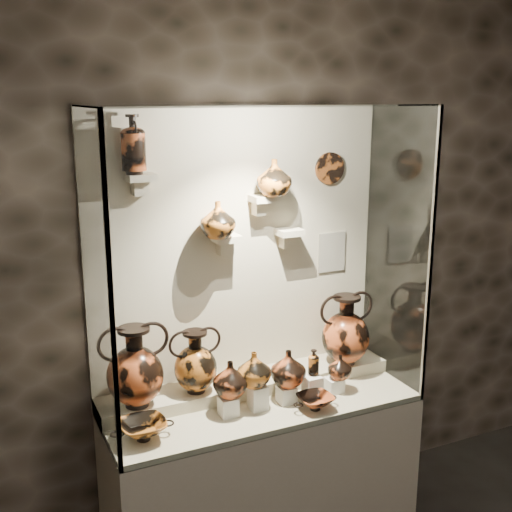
{
  "coord_description": "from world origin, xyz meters",
  "views": [
    {
      "loc": [
        -1.37,
        -0.67,
        2.45
      ],
      "look_at": [
        -0.0,
        2.26,
        1.63
      ],
      "focal_mm": 45.0,
      "sensor_mm": 36.0,
      "label": 1
    }
  ],
  "objects_px": {
    "jug_a": "(230,379)",
    "lekythos_tall": "(133,141)",
    "lekythos_small": "(313,361)",
    "amphora_right": "(346,330)",
    "kylix_left": "(143,428)",
    "jug_e": "(340,367)",
    "amphora_mid": "(195,361)",
    "jug_c": "(288,368)",
    "ovoid_vase_b": "(274,178)",
    "jug_b": "(254,369)",
    "ovoid_vase_a": "(218,220)",
    "amphora_left": "(135,367)",
    "kylix_right": "(315,401)"
  },
  "relations": [
    {
      "from": "lekythos_small",
      "to": "kylix_right",
      "type": "relative_size",
      "value": 0.69
    },
    {
      "from": "jug_c",
      "to": "amphora_left",
      "type": "bearing_deg",
      "value": 148.6
    },
    {
      "from": "ovoid_vase_b",
      "to": "amphora_right",
      "type": "bearing_deg",
      "value": 5.44
    },
    {
      "from": "jug_e",
      "to": "amphora_mid",
      "type": "bearing_deg",
      "value": -175.41
    },
    {
      "from": "amphora_left",
      "to": "jug_c",
      "type": "xyz_separation_m",
      "value": [
        0.79,
        -0.16,
        -0.09
      ]
    },
    {
      "from": "jug_c",
      "to": "ovoid_vase_b",
      "type": "xyz_separation_m",
      "value": [
        0.02,
        0.23,
        1.0
      ]
    },
    {
      "from": "lekythos_small",
      "to": "ovoid_vase_b",
      "type": "height_order",
      "value": "ovoid_vase_b"
    },
    {
      "from": "jug_b",
      "to": "amphora_left",
      "type": "bearing_deg",
      "value": 160.42
    },
    {
      "from": "jug_b",
      "to": "kylix_left",
      "type": "distance_m",
      "value": 0.64
    },
    {
      "from": "jug_a",
      "to": "lekythos_small",
      "type": "xyz_separation_m",
      "value": [
        0.5,
        0.0,
        0.01
      ]
    },
    {
      "from": "lekythos_small",
      "to": "kylix_left",
      "type": "relative_size",
      "value": 0.57
    },
    {
      "from": "jug_a",
      "to": "kylix_left",
      "type": "height_order",
      "value": "jug_a"
    },
    {
      "from": "jug_b",
      "to": "kylix_left",
      "type": "bearing_deg",
      "value": -178.52
    },
    {
      "from": "jug_a",
      "to": "lekythos_tall",
      "type": "bearing_deg",
      "value": 130.88
    },
    {
      "from": "jug_c",
      "to": "lekythos_tall",
      "type": "distance_m",
      "value": 1.43
    },
    {
      "from": "jug_a",
      "to": "amphora_mid",
      "type": "bearing_deg",
      "value": 109.7
    },
    {
      "from": "jug_a",
      "to": "kylix_left",
      "type": "relative_size",
      "value": 0.65
    },
    {
      "from": "amphora_right",
      "to": "jug_b",
      "type": "bearing_deg",
      "value": -175.0
    },
    {
      "from": "jug_b",
      "to": "amphora_mid",
      "type": "bearing_deg",
      "value": 140.36
    },
    {
      "from": "lekythos_tall",
      "to": "jug_e",
      "type": "bearing_deg",
      "value": 1.08
    },
    {
      "from": "amphora_right",
      "to": "jug_c",
      "type": "bearing_deg",
      "value": -169.79
    },
    {
      "from": "amphora_left",
      "to": "jug_b",
      "type": "distance_m",
      "value": 0.61
    },
    {
      "from": "ovoid_vase_a",
      "to": "ovoid_vase_b",
      "type": "relative_size",
      "value": 0.98
    },
    {
      "from": "jug_a",
      "to": "lekythos_tall",
      "type": "distance_m",
      "value": 1.29
    },
    {
      "from": "jug_b",
      "to": "lekythos_tall",
      "type": "distance_m",
      "value": 1.31
    },
    {
      "from": "lekythos_small",
      "to": "kylix_left",
      "type": "height_order",
      "value": "lekythos_small"
    },
    {
      "from": "amphora_mid",
      "to": "kylix_left",
      "type": "height_order",
      "value": "amphora_mid"
    },
    {
      "from": "amphora_right",
      "to": "ovoid_vase_b",
      "type": "distance_m",
      "value": 1.01
    },
    {
      "from": "jug_a",
      "to": "jug_b",
      "type": "distance_m",
      "value": 0.14
    },
    {
      "from": "jug_e",
      "to": "lekythos_small",
      "type": "relative_size",
      "value": 0.84
    },
    {
      "from": "amphora_mid",
      "to": "ovoid_vase_b",
      "type": "xyz_separation_m",
      "value": [
        0.49,
        0.05,
        0.94
      ]
    },
    {
      "from": "amphora_left",
      "to": "ovoid_vase_b",
      "type": "distance_m",
      "value": 1.22
    },
    {
      "from": "jug_b",
      "to": "lekythos_small",
      "type": "height_order",
      "value": "jug_b"
    },
    {
      "from": "jug_e",
      "to": "ovoid_vase_a",
      "type": "height_order",
      "value": "ovoid_vase_a"
    },
    {
      "from": "amphora_right",
      "to": "jug_b",
      "type": "distance_m",
      "value": 0.69
    },
    {
      "from": "jug_b",
      "to": "amphora_right",
      "type": "bearing_deg",
      "value": 9.31
    },
    {
      "from": "amphora_right",
      "to": "lekythos_small",
      "type": "relative_size",
      "value": 2.55
    },
    {
      "from": "lekythos_tall",
      "to": "jug_a",
      "type": "bearing_deg",
      "value": -17.82
    },
    {
      "from": "jug_b",
      "to": "jug_c",
      "type": "distance_m",
      "value": 0.21
    },
    {
      "from": "kylix_left",
      "to": "jug_e",
      "type": "bearing_deg",
      "value": -18.31
    },
    {
      "from": "jug_c",
      "to": "ovoid_vase_a",
      "type": "relative_size",
      "value": 1.03
    },
    {
      "from": "jug_e",
      "to": "lekythos_tall",
      "type": "bearing_deg",
      "value": -176.07
    },
    {
      "from": "amphora_mid",
      "to": "jug_a",
      "type": "relative_size",
      "value": 1.81
    },
    {
      "from": "amphora_mid",
      "to": "amphora_left",
      "type": "bearing_deg",
      "value": 163.12
    },
    {
      "from": "jug_b",
      "to": "jug_e",
      "type": "xyz_separation_m",
      "value": [
        0.51,
        -0.02,
        -0.07
      ]
    },
    {
      "from": "lekythos_tall",
      "to": "amphora_right",
      "type": "bearing_deg",
      "value": 11.82
    },
    {
      "from": "jug_e",
      "to": "kylix_left",
      "type": "xyz_separation_m",
      "value": [
        -1.13,
        -0.04,
        -0.09
      ]
    },
    {
      "from": "ovoid_vase_a",
      "to": "amphora_mid",
      "type": "bearing_deg",
      "value": -165.05
    },
    {
      "from": "lekythos_small",
      "to": "jug_a",
      "type": "bearing_deg",
      "value": 173.34
    },
    {
      "from": "amphora_left",
      "to": "lekythos_tall",
      "type": "bearing_deg",
      "value": 34.99
    }
  ]
}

